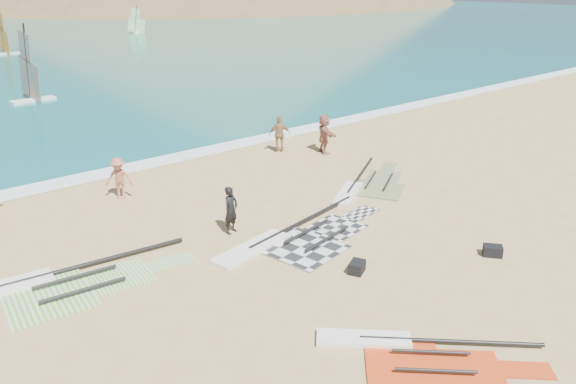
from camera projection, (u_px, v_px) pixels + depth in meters
ground at (389, 261)px, 15.86m from camera, size 300.00×300.00×0.00m
surf_line at (174, 159)px, 24.65m from camera, size 300.00×1.20×0.04m
headland_main at (234, 4)px, 159.71m from camera, size 143.00×143.00×45.00m
rig_grey at (294, 239)px, 17.05m from camera, size 6.55×3.11×0.21m
rig_green at (55, 284)px, 14.55m from camera, size 6.43×2.85×0.21m
rig_orange at (366, 186)px, 21.38m from camera, size 5.41×3.86×0.20m
rig_red at (410, 353)px, 11.90m from camera, size 3.96×4.28×0.19m
gear_bag_near at (357, 267)px, 15.19m from camera, size 0.61×0.55×0.32m
gear_bag_far at (493, 251)px, 16.10m from camera, size 0.61×0.64×0.31m
person_wetsuit at (231, 210)px, 17.34m from camera, size 0.64×0.51×1.52m
beachgoer_mid at (119, 178)px, 20.07m from camera, size 1.11×1.09×1.53m
beachgoer_back at (280, 134)px, 25.37m from camera, size 1.03×0.86×1.65m
beachgoer_right at (324, 134)px, 25.21m from camera, size 1.11×1.73×1.79m
windsurfer_left at (30, 80)px, 35.34m from camera, size 2.74×3.29×4.91m
windsurfer_centre at (4, 41)px, 56.62m from camera, size 2.56×3.11×4.64m
windsurfer_right at (136, 25)px, 77.49m from camera, size 2.16×2.06×3.78m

